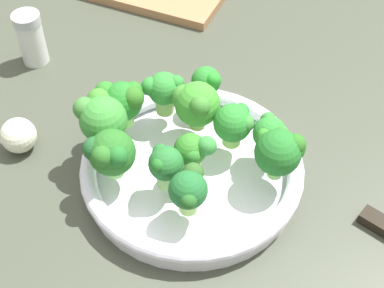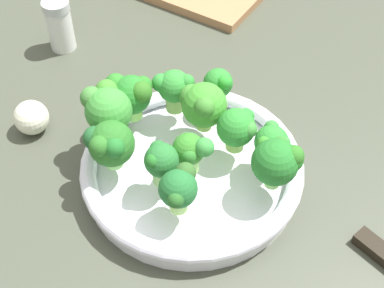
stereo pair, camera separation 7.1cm
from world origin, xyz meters
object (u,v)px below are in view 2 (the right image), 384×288
Objects in this scene: garlic_bulb at (31,117)px; pepper_shaker at (60,25)px; broccoli_floret_3 at (174,87)px; broccoli_floret_6 at (107,109)px; broccoli_floret_11 at (237,128)px; broccoli_floret_9 at (109,144)px; broccoli_floret_0 at (193,151)px; broccoli_floret_4 at (132,93)px; broccoli_floret_7 at (278,161)px; broccoli_floret_8 at (162,161)px; broccoli_floret_1 at (271,142)px; broccoli_floret_5 at (219,84)px; broccoli_floret_2 at (203,105)px; bowl at (192,169)px; broccoli_floret_10 at (179,189)px.

pepper_shaker is at bearing 132.94° from garlic_bulb.
broccoli_floret_6 reaches higher than broccoli_floret_3.
broccoli_floret_9 is at bearing -121.99° from broccoli_floret_11.
broccoli_floret_9 is at bearing -137.13° from broccoli_floret_0.
broccoli_floret_9 reaches higher than garlic_bulb.
broccoli_floret_7 is (21.12, 5.19, 0.11)cm from broccoli_floret_4.
garlic_bulb is at bearing -166.18° from broccoli_floret_8.
broccoli_floret_4 reaches higher than broccoli_floret_0.
broccoli_floret_3 is 10.85cm from broccoli_floret_11.
broccoli_floret_9 reaches higher than broccoli_floret_3.
broccoli_floret_1 is 0.91× the size of broccoli_floret_11.
broccoli_floret_6 reaches higher than broccoli_floret_5.
broccoli_floret_2 is 0.80× the size of pepper_shaker.
broccoli_floret_10 is at bearing -54.35° from bowl.
bowl is at bearing 125.65° from broccoli_floret_10.
broccoli_floret_2 is 24.92cm from garlic_bulb.
broccoli_floret_1 is at bearing 142.78° from broccoli_floret_7.
broccoli_floret_7 is at bearing 25.41° from broccoli_floret_6.
broccoli_floret_3 is 1.13× the size of broccoli_floret_5.
broccoli_floret_6 is at bearing -19.13° from pepper_shaker.
garlic_bulb reaches higher than bowl.
broccoli_floret_3 is at bearing 139.88° from broccoli_floret_10.
broccoli_floret_4 is at bearing -119.38° from broccoli_floret_3.
broccoli_floret_4 is 16.86cm from broccoli_floret_10.
broccoli_floret_4 is 1.10× the size of broccoli_floret_10.
broccoli_floret_10 is (4.47, -6.23, 5.61)cm from bowl.
broccoli_floret_3 is at bearing -170.77° from broccoli_floret_1.
broccoli_floret_6 reaches higher than bowl.
broccoli_floret_0 is 6.78cm from broccoli_floret_11.
garlic_bulb is (-16.90, -20.30, -4.91)cm from broccoli_floret_5.
broccoli_floret_11 is at bearing -161.99° from broccoli_floret_1.
broccoli_floret_5 reaches higher than pepper_shaker.
broccoli_floret_2 is 5.74cm from broccoli_floret_11.
broccoli_floret_10 is at bearing -40.12° from broccoli_floret_3.
broccoli_floret_5 is 0.96× the size of broccoli_floret_8.
broccoli_floret_6 is 10.69cm from broccoli_floret_8.
broccoli_floret_4 is at bearing -146.18° from broccoli_floret_2.
broccoli_floret_0 reaches higher than broccoli_floret_5.
broccoli_floret_10 is at bearing -20.49° from broccoli_floret_4.
broccoli_floret_5 is (3.25, 5.24, -0.58)cm from broccoli_floret_3.
broccoli_floret_0 is 12.64cm from broccoli_floret_4.
broccoli_floret_1 is 0.83× the size of broccoli_floret_9.
broccoli_floret_11 is (2.36, 10.66, -0.04)cm from broccoli_floret_8.
broccoli_floret_10 reaches higher than broccoli_floret_1.
broccoli_floret_2 is at bearing 108.34° from broccoli_floret_8.
broccoli_floret_2 is at bearing 124.86° from broccoli_floret_10.
broccoli_floret_9 reaches higher than broccoli_floret_0.
pepper_shaker is (-36.44, 4.61, -3.00)cm from broccoli_floret_0.
broccoli_floret_0 is at bearing -37.46° from bowl.
pepper_shaker is at bearing -178.42° from broccoli_floret_7.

